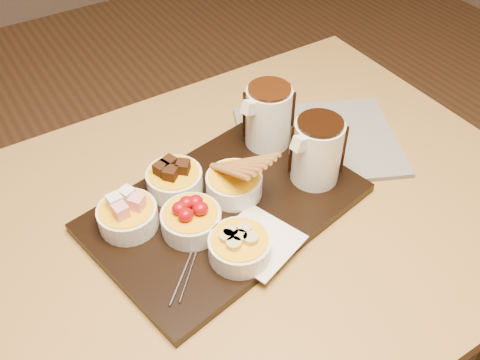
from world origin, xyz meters
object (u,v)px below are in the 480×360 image
bowl_strawberries (191,221)px  newspaper (318,141)px  serving_board (226,207)px  pitcher_dark_chocolate (317,152)px  pitcher_milk_chocolate (268,117)px  dining_table (216,258)px

bowl_strawberries → newspaper: bowl_strawberries is taller
serving_board → pitcher_dark_chocolate: (0.17, -0.03, 0.07)m
pitcher_milk_chocolate → newspaper: 0.13m
dining_table → newspaper: bearing=14.8°
pitcher_dark_chocolate → dining_table: bearing=165.3°
bowl_strawberries → newspaper: size_ratio=0.32×
serving_board → newspaper: (0.26, 0.06, -0.00)m
bowl_strawberries → pitcher_milk_chocolate: size_ratio=0.83×
dining_table → pitcher_dark_chocolate: bearing=-3.7°
pitcher_dark_chocolate → serving_board: bearing=160.0°
dining_table → pitcher_dark_chocolate: 0.27m
dining_table → bowl_strawberries: bearing=-172.2°
dining_table → newspaper: size_ratio=3.83×
serving_board → newspaper: serving_board is taller
bowl_strawberries → serving_board: bearing=14.6°
pitcher_milk_chocolate → newspaper: bearing=-33.8°
pitcher_milk_chocolate → serving_board: bearing=-158.2°
pitcher_dark_chocolate → pitcher_milk_chocolate: same height
serving_board → dining_table: bearing=-167.4°
dining_table → pitcher_milk_chocolate: (0.19, 0.12, 0.18)m
serving_board → pitcher_milk_chocolate: 0.20m
dining_table → pitcher_milk_chocolate: size_ratio=9.99×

